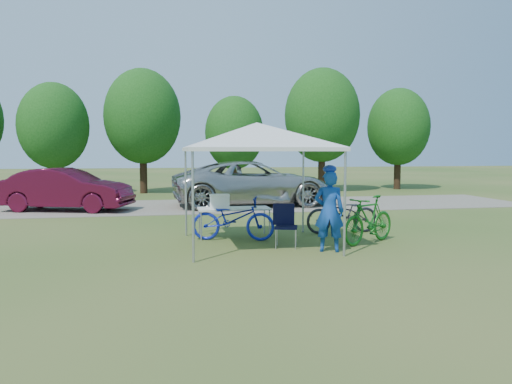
% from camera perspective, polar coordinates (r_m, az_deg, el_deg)
% --- Properties ---
extents(ground, '(100.00, 100.00, 0.00)m').
position_cam_1_polar(ground, '(11.25, 0.08, -6.06)').
color(ground, '#2D5119').
rests_on(ground, ground).
extents(gravel_strip, '(24.00, 5.00, 0.02)m').
position_cam_1_polar(gravel_strip, '(19.09, -4.36, -1.56)').
color(gravel_strip, gray).
rests_on(gravel_strip, ground).
extents(canopy, '(4.53, 4.53, 3.00)m').
position_cam_1_polar(canopy, '(11.06, 0.09, 7.55)').
color(canopy, '#A5A5AA').
rests_on(canopy, ground).
extents(treeline, '(24.89, 4.28, 6.30)m').
position_cam_1_polar(treeline, '(25.01, -6.60, 8.01)').
color(treeline, '#382314').
rests_on(treeline, ground).
extents(folding_table, '(1.74, 0.73, 0.72)m').
position_cam_1_polar(folding_table, '(12.18, -2.54, -2.03)').
color(folding_table, white).
rests_on(folding_table, ground).
extents(folding_chair, '(0.60, 0.62, 0.94)m').
position_cam_1_polar(folding_chair, '(11.01, 3.33, -3.38)').
color(folding_chair, black).
rests_on(folding_chair, ground).
extents(cooler, '(0.47, 0.32, 0.34)m').
position_cam_1_polar(cooler, '(12.11, -4.18, -1.05)').
color(cooler, white).
rests_on(cooler, folding_table).
extents(ice_cream_cup, '(0.07, 0.07, 0.05)m').
position_cam_1_polar(ice_cream_cup, '(12.21, -0.08, -1.67)').
color(ice_cream_cup, '#CFD331').
rests_on(ice_cream_cup, folding_table).
extents(cyclist, '(0.72, 0.58, 1.70)m').
position_cam_1_polar(cyclist, '(10.51, 8.36, -2.20)').
color(cyclist, '#12409A').
rests_on(cyclist, ground).
extents(bike_blue, '(2.07, 1.18, 1.03)m').
position_cam_1_polar(bike_blue, '(11.75, -2.64, -3.06)').
color(bike_blue, '#1323AC').
rests_on(bike_blue, ground).
extents(bike_green, '(1.81, 1.40, 1.09)m').
position_cam_1_polar(bike_green, '(11.63, 12.79, -3.10)').
color(bike_green, '#176A19').
rests_on(bike_green, ground).
extents(bike_dark, '(1.95, 0.76, 1.01)m').
position_cam_1_polar(bike_dark, '(12.94, 9.87, -2.44)').
color(bike_dark, black).
rests_on(bike_dark, ground).
extents(minivan, '(6.25, 3.13, 1.70)m').
position_cam_1_polar(minivan, '(19.00, -0.32, 1.03)').
color(minivan, '#B5B4B0').
rests_on(minivan, gravel_strip).
extents(sedan, '(4.74, 2.77, 1.48)m').
position_cam_1_polar(sedan, '(18.56, -20.89, 0.28)').
color(sedan, '#520D24').
rests_on(sedan, gravel_strip).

